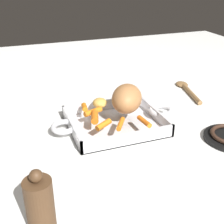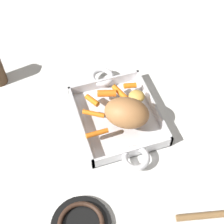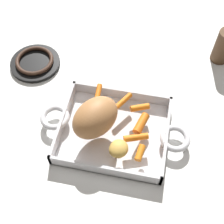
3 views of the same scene
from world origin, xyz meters
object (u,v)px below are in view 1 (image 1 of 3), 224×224
baby_carrot_northeast (84,107)px  serving_spoon (187,89)px  baby_carrot_center_left (103,125)px  baby_carrot_center_right (95,117)px  baby_carrot_southeast (93,112)px  roasting_dish (115,122)px  potato_golden_small (100,103)px  baby_carrot_short (144,121)px  pork_roast (127,99)px  pepper_mill (40,203)px  baby_carrot_long (121,124)px

baby_carrot_northeast → serving_spoon: 0.47m
baby_carrot_center_left → serving_spoon: bearing=-151.3°
baby_carrot_center_right → baby_carrot_southeast: bearing=-99.5°
baby_carrot_southeast → baby_carrot_center_left: bearing=92.5°
baby_carrot_southeast → baby_carrot_northeast: baby_carrot_northeast is taller
roasting_dish → potato_golden_small: size_ratio=7.96×
baby_carrot_short → serving_spoon: bearing=-140.7°
baby_carrot_center_right → serving_spoon: 0.48m
baby_carrot_northeast → baby_carrot_center_left: bearing=98.9°
pork_roast → baby_carrot_southeast: 0.11m
pork_roast → baby_carrot_southeast: pork_roast is taller
roasting_dish → baby_carrot_center_left: bearing=47.2°
baby_carrot_northeast → pepper_mill: pepper_mill is taller
serving_spoon → pepper_mill: 0.82m
baby_carrot_long → baby_carrot_center_left: size_ratio=1.29×
baby_carrot_southeast → potato_golden_small: bearing=-130.6°
pork_roast → baby_carrot_southeast: size_ratio=2.08×
baby_carrot_long → baby_carrot_center_left: baby_carrot_center_left is taller
baby_carrot_center_right → pork_roast: bearing=-167.7°
baby_carrot_center_left → serving_spoon: (-0.43, -0.24, -0.04)m
baby_carrot_long → baby_carrot_center_right: size_ratio=1.13×
baby_carrot_short → serving_spoon: baby_carrot_short is taller
baby_carrot_center_left → potato_golden_small: potato_golden_small is taller
baby_carrot_southeast → serving_spoon: 0.46m
pork_roast → potato_golden_small: size_ratio=2.58×
baby_carrot_center_right → baby_carrot_center_left: bearing=102.2°
baby_carrot_southeast → serving_spoon: size_ratio=0.27×
potato_golden_small → pepper_mill: (0.25, 0.40, 0.00)m
baby_carrot_northeast → baby_carrot_center_right: size_ratio=0.69×
baby_carrot_center_right → baby_carrot_center_left: size_ratio=1.15×
baby_carrot_long → baby_carrot_northeast: 0.16m
baby_carrot_northeast → baby_carrot_center_left: (-0.02, 0.13, -0.00)m
serving_spoon → roasting_dish: bearing=127.7°
baby_carrot_southeast → potato_golden_small: (-0.04, -0.04, 0.01)m
baby_carrot_southeast → baby_carrot_short: bearing=137.9°
baby_carrot_short → baby_carrot_northeast: (0.14, -0.15, 0.00)m
roasting_dish → pork_roast: (-0.04, -0.01, 0.07)m
pork_roast → baby_carrot_long: size_ratio=1.96×
baby_carrot_short → baby_carrot_center_right: (0.13, -0.07, 0.00)m
baby_carrot_long → potato_golden_small: (0.02, -0.14, 0.01)m
baby_carrot_southeast → serving_spoon: baby_carrot_southeast is taller
baby_carrot_southeast → potato_golden_small: size_ratio=1.24×
pepper_mill → baby_carrot_southeast: bearing=-120.5°
baby_carrot_short → baby_carrot_long: bearing=-7.8°
baby_carrot_center_left → pepper_mill: pepper_mill is taller
baby_carrot_center_left → serving_spoon: baby_carrot_center_left is taller
pork_roast → roasting_dish: bearing=15.5°
roasting_dish → baby_carrot_northeast: (0.08, -0.07, 0.03)m
roasting_dish → pork_roast: size_ratio=3.09×
potato_golden_small → pepper_mill: bearing=58.3°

